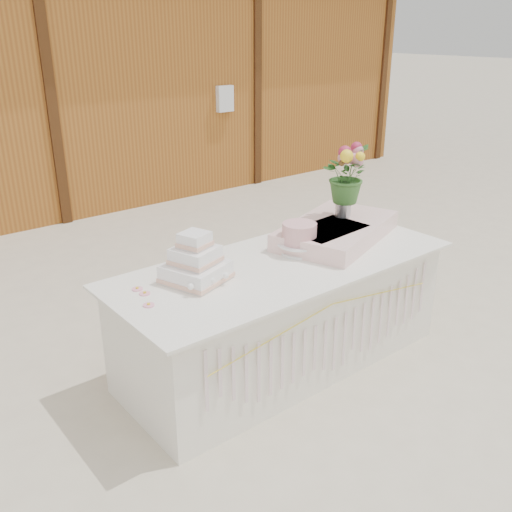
% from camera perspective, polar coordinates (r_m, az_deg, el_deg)
% --- Properties ---
extents(ground, '(80.00, 80.00, 0.00)m').
position_cam_1_polar(ground, '(4.17, 2.63, -10.42)').
color(ground, beige).
rests_on(ground, ground).
extents(cake_table, '(2.40, 1.00, 0.77)m').
position_cam_1_polar(cake_table, '(3.98, 2.77, -5.74)').
color(cake_table, white).
rests_on(cake_table, ground).
extents(wedding_cake, '(0.44, 0.44, 0.32)m').
position_cam_1_polar(wedding_cake, '(3.52, -6.05, -0.87)').
color(wedding_cake, white).
rests_on(wedding_cake, cake_table).
extents(pink_cake_stand, '(0.30, 0.30, 0.22)m').
position_cam_1_polar(pink_cake_stand, '(3.93, 4.35, 1.95)').
color(pink_cake_stand, white).
rests_on(pink_cake_stand, cake_table).
extents(satin_runner, '(1.15, 0.88, 0.13)m').
position_cam_1_polar(satin_runner, '(4.26, 8.05, 2.54)').
color(satin_runner, '#FFD2CD').
rests_on(satin_runner, cake_table).
extents(flower_vase, '(0.12, 0.12, 0.16)m').
position_cam_1_polar(flower_vase, '(4.36, 8.72, 4.97)').
color(flower_vase, '#AAABAF').
rests_on(flower_vase, satin_runner).
extents(bouquet, '(0.50, 0.49, 0.42)m').
position_cam_1_polar(bouquet, '(4.28, 8.95, 8.66)').
color(bouquet, '#366C2B').
rests_on(bouquet, flower_vase).
extents(loose_flowers, '(0.21, 0.34, 0.02)m').
position_cam_1_polar(loose_flowers, '(3.38, -10.41, -3.97)').
color(loose_flowers, pink).
rests_on(loose_flowers, cake_table).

